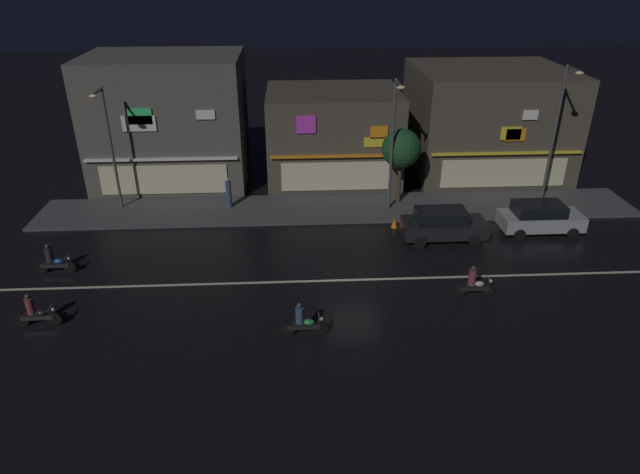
# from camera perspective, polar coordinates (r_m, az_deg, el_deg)

# --- Properties ---
(ground_plane) EXTENTS (140.00, 140.00, 0.00)m
(ground_plane) POSITION_cam_1_polar(r_m,az_deg,el_deg) (25.57, 3.46, -4.45)
(ground_plane) COLOR black
(lane_divider_stripe) EXTENTS (32.91, 0.16, 0.01)m
(lane_divider_stripe) POSITION_cam_1_polar(r_m,az_deg,el_deg) (25.56, 3.46, -4.44)
(lane_divider_stripe) COLOR beige
(lane_divider_stripe) RESTS_ON ground
(sidewalk_far) EXTENTS (34.64, 4.05, 0.14)m
(sidewalk_far) POSITION_cam_1_polar(r_m,az_deg,el_deg) (32.54, 1.96, 2.99)
(sidewalk_far) COLOR #424447
(sidewalk_far) RESTS_ON ground
(storefront_left_block) EXTENTS (9.44, 6.88, 8.01)m
(storefront_left_block) POSITION_cam_1_polar(r_m,az_deg,el_deg) (37.00, -15.29, 11.52)
(storefront_left_block) COLOR #56514C
(storefront_left_block) RESTS_ON ground
(storefront_center_block) EXTENTS (8.38, 6.84, 5.75)m
(storefront_center_block) POSITION_cam_1_polar(r_m,az_deg,el_deg) (36.58, 1.31, 10.45)
(storefront_center_block) COLOR #4C443A
(storefront_center_block) RESTS_ON ground
(storefront_right_block) EXTENTS (9.77, 8.78, 6.85)m
(storefront_right_block) POSITION_cam_1_polar(r_m,az_deg,el_deg) (39.50, 16.73, 11.42)
(storefront_right_block) COLOR #4C443A
(storefront_right_block) RESTS_ON ground
(streetlamp_west) EXTENTS (0.44, 1.64, 6.96)m
(streetlamp_west) POSITION_cam_1_polar(r_m,az_deg,el_deg) (33.02, -20.94, 9.33)
(streetlamp_west) COLOR #47494C
(streetlamp_west) RESTS_ON sidewalk_far
(streetlamp_mid) EXTENTS (0.44, 1.64, 7.45)m
(streetlamp_mid) POSITION_cam_1_polar(r_m,az_deg,el_deg) (30.87, 7.57, 10.22)
(streetlamp_mid) COLOR #47494C
(streetlamp_mid) RESTS_ON sidewalk_far
(streetlamp_east) EXTENTS (0.44, 1.64, 7.98)m
(streetlamp_east) POSITION_cam_1_polar(r_m,az_deg,el_deg) (34.11, 23.28, 10.39)
(streetlamp_east) COLOR #47494C
(streetlamp_east) RESTS_ON sidewalk_far
(pedestrian_on_sidewalk) EXTENTS (0.33, 0.33, 1.81)m
(pedestrian_on_sidewalk) POSITION_cam_1_polar(r_m,az_deg,el_deg) (32.64, -9.40, 4.46)
(pedestrian_on_sidewalk) COLOR #334766
(pedestrian_on_sidewalk) RESTS_ON sidewalk_far
(street_tree) EXTENTS (2.26, 2.26, 4.44)m
(street_tree) POSITION_cam_1_polar(r_m,az_deg,el_deg) (32.40, 8.39, 8.98)
(street_tree) COLOR #473323
(street_tree) RESTS_ON sidewalk_far
(parked_car_near_kerb) EXTENTS (4.30, 1.98, 1.67)m
(parked_car_near_kerb) POSITION_cam_1_polar(r_m,az_deg,el_deg) (31.73, 21.75, 1.89)
(parked_car_near_kerb) COLOR #9EA0A5
(parked_car_near_kerb) RESTS_ON ground
(parked_car_trailing) EXTENTS (4.30, 1.98, 1.67)m
(parked_car_trailing) POSITION_cam_1_polar(r_m,az_deg,el_deg) (29.40, 12.59, 1.28)
(parked_car_trailing) COLOR black
(parked_car_trailing) RESTS_ON ground
(motorcycle_lead) EXTENTS (1.90, 0.60, 1.52)m
(motorcycle_lead) POSITION_cam_1_polar(r_m,az_deg,el_deg) (24.99, -27.36, -6.94)
(motorcycle_lead) COLOR black
(motorcycle_lead) RESTS_ON ground
(motorcycle_following) EXTENTS (1.90, 0.60, 1.52)m
(motorcycle_following) POSITION_cam_1_polar(r_m,az_deg,el_deg) (21.73, -1.84, -8.76)
(motorcycle_following) COLOR black
(motorcycle_following) RESTS_ON ground
(motorcycle_opposite_lane) EXTENTS (1.90, 0.60, 1.52)m
(motorcycle_opposite_lane) POSITION_cam_1_polar(r_m,az_deg,el_deg) (28.61, -25.84, -2.25)
(motorcycle_opposite_lane) COLOR black
(motorcycle_opposite_lane) RESTS_ON ground
(motorcycle_trailing_far) EXTENTS (1.90, 0.60, 1.52)m
(motorcycle_trailing_far) POSITION_cam_1_polar(r_m,az_deg,el_deg) (24.96, 15.55, -4.66)
(motorcycle_trailing_far) COLOR black
(motorcycle_trailing_far) RESTS_ON ground
(traffic_cone) EXTENTS (0.36, 0.36, 0.55)m
(traffic_cone) POSITION_cam_1_polar(r_m,az_deg,el_deg) (30.52, 7.68, 1.47)
(traffic_cone) COLOR orange
(traffic_cone) RESTS_ON ground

